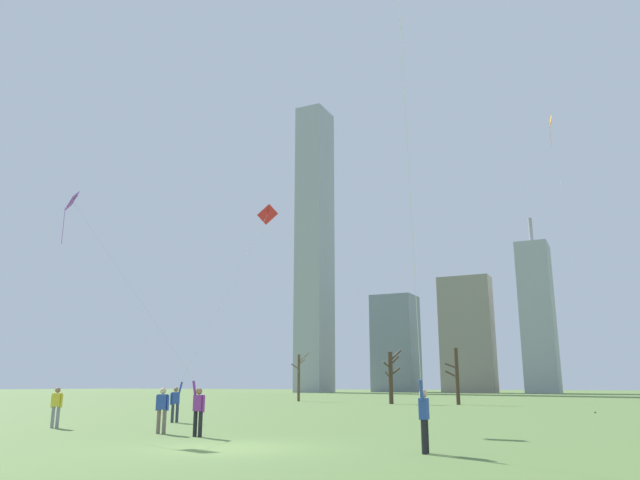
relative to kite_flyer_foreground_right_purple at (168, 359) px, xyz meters
The scene contains 14 objects.
ground_plane 6.25m from the kite_flyer_foreground_right_purple, 32.29° to the right, with size 400.00×400.00×0.00m, color #5B7A3D.
kite_flyer_foreground_right_purple is the anchor object (origin of this frame).
kite_flyer_midfield_right_red 7.14m from the kite_flyer_foreground_right_purple, 120.95° to the left, with size 3.76×3.45×11.09m.
kite_flyer_far_back_teal 11.09m from the kite_flyer_foreground_right_purple, 16.89° to the right, with size 1.55×5.54×14.82m.
bystander_watching_nearby 6.48m from the kite_flyer_foreground_right_purple, behind, with size 0.49×0.29×1.62m.
bystander_far_off_by_trees 1.78m from the kite_flyer_foreground_right_purple, 150.65° to the left, with size 0.50×0.28×1.62m.
distant_kite_drifting_right_orange 34.44m from the kite_flyer_foreground_right_purple, 65.74° to the left, with size 1.27×3.17×21.73m.
bare_tree_left_of_center 44.13m from the kite_flyer_foreground_right_purple, 111.49° to the left, with size 2.10×2.26×5.18m.
bare_tree_right_of_center 37.00m from the kite_flyer_foreground_right_purple, 96.50° to the left, with size 1.43×2.15×4.96m.
bare_tree_far_right_edge 37.33m from the kite_flyer_foreground_right_purple, 87.22° to the left, with size 1.30×1.16×4.97m.
skyline_tall_tower 117.51m from the kite_flyer_foreground_right_purple, 96.92° to the left, with size 11.28×5.63×25.12m.
skyline_wide_slab 117.30m from the kite_flyer_foreground_right_purple, 89.57° to the left, with size 6.51×9.09×37.18m.
skyline_slender_spire 130.59m from the kite_flyer_foreground_right_purple, 105.04° to the left, with size 10.26×9.15×23.36m.
skyline_squat_block 123.12m from the kite_flyer_foreground_right_purple, 113.72° to the left, with size 6.65×8.55×69.03m.
Camera 1 is at (10.10, -14.91, 1.74)m, focal length 33.89 mm.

